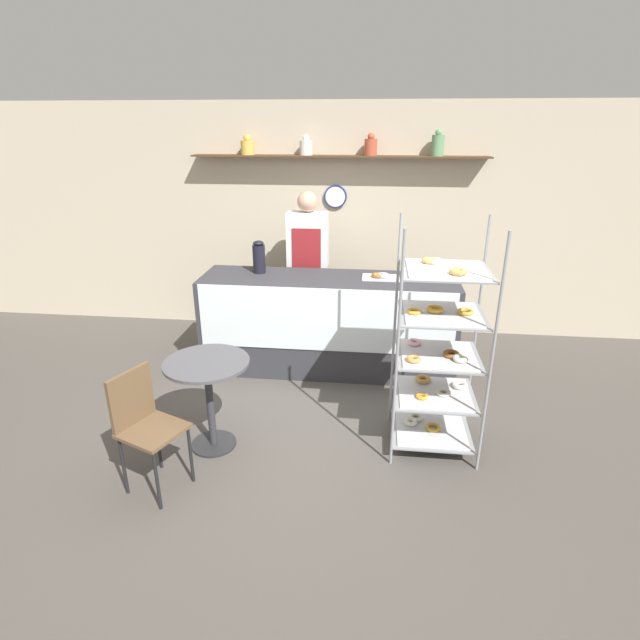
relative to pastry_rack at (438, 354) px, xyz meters
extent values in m
plane|color=#4C4742|center=(-0.96, 0.07, -0.81)|extent=(14.00, 14.00, 0.00)
cube|color=beige|center=(-0.96, 2.46, 0.54)|extent=(10.00, 0.06, 2.70)
cube|color=#4C331E|center=(-0.96, 2.31, 1.30)|extent=(3.34, 0.24, 0.02)
cylinder|color=gold|center=(-2.00, 2.31, 1.39)|extent=(0.15, 0.15, 0.15)
sphere|color=gold|center=(-2.00, 2.31, 1.49)|extent=(0.08, 0.08, 0.08)
cylinder|color=silver|center=(-1.33, 2.31, 1.39)|extent=(0.14, 0.14, 0.16)
sphere|color=silver|center=(-1.33, 2.31, 1.49)|extent=(0.08, 0.08, 0.08)
cylinder|color=#B24C33|center=(-0.60, 2.31, 1.40)|extent=(0.14, 0.14, 0.18)
sphere|color=#B24C33|center=(-0.60, 2.31, 1.51)|extent=(0.08, 0.08, 0.08)
cylinder|color=#669966|center=(0.12, 2.31, 1.42)|extent=(0.14, 0.14, 0.22)
sphere|color=#669966|center=(0.12, 2.31, 1.55)|extent=(0.07, 0.07, 0.07)
cylinder|color=navy|center=(-1.00, 2.42, 0.84)|extent=(0.27, 0.03, 0.27)
cylinder|color=white|center=(-1.00, 2.40, 0.84)|extent=(0.23, 0.00, 0.23)
cube|color=#333338|center=(-0.96, 1.27, -0.31)|extent=(2.60, 0.70, 1.00)
cube|color=silver|center=(-0.96, 0.92, -0.13)|extent=(2.49, 0.01, 0.64)
cylinder|color=gray|center=(-0.32, -0.30, 0.11)|extent=(0.02, 0.02, 1.83)
cylinder|color=gray|center=(0.33, -0.30, 0.11)|extent=(0.02, 0.02, 1.83)
cylinder|color=gray|center=(-0.32, 0.30, 0.11)|extent=(0.02, 0.02, 1.83)
cylinder|color=gray|center=(0.33, 0.30, 0.11)|extent=(0.02, 0.02, 1.83)
cube|color=gray|center=(0.00, 0.00, -0.69)|extent=(0.63, 0.58, 0.01)
cube|color=silver|center=(0.00, 0.00, -0.68)|extent=(0.55, 0.51, 0.01)
torus|color=gold|center=(0.02, 0.00, -0.66)|extent=(0.12, 0.12, 0.03)
torus|color=silver|center=(-0.11, 0.13, -0.65)|extent=(0.13, 0.13, 0.04)
torus|color=silver|center=(-0.16, 0.05, -0.65)|extent=(0.11, 0.11, 0.04)
cube|color=gray|center=(0.00, 0.00, -0.35)|extent=(0.63, 0.58, 0.01)
cube|color=silver|center=(0.00, 0.00, -0.34)|extent=(0.55, 0.51, 0.01)
torus|color=silver|center=(0.21, 0.10, -0.31)|extent=(0.13, 0.13, 0.04)
torus|color=tan|center=(-0.07, 0.17, -0.31)|extent=(0.13, 0.13, 0.04)
torus|color=gold|center=(-0.10, -0.10, -0.32)|extent=(0.10, 0.10, 0.03)
torus|color=silver|center=(0.07, -0.03, -0.32)|extent=(0.12, 0.12, 0.03)
cube|color=gray|center=(0.00, 0.00, -0.01)|extent=(0.63, 0.58, 0.01)
cube|color=silver|center=(0.00, 0.00, 0.00)|extent=(0.55, 0.51, 0.01)
torus|color=silver|center=(0.15, -0.11, 0.02)|extent=(0.12, 0.12, 0.04)
torus|color=brown|center=(0.10, -0.04, 0.02)|extent=(0.13, 0.13, 0.04)
torus|color=tan|center=(-0.19, -0.16, 0.02)|extent=(0.11, 0.11, 0.03)
torus|color=#EAB2C1|center=(-0.17, 0.15, 0.02)|extent=(0.11, 0.11, 0.03)
cube|color=gray|center=(0.00, 0.00, 0.32)|extent=(0.63, 0.58, 0.01)
cube|color=silver|center=(0.00, 0.00, 0.34)|extent=(0.55, 0.51, 0.01)
torus|color=gold|center=(-0.05, 0.01, 0.36)|extent=(0.13, 0.13, 0.03)
torus|color=gold|center=(0.17, -0.01, 0.36)|extent=(0.12, 0.12, 0.03)
torus|color=gold|center=(-0.20, -0.04, 0.36)|extent=(0.11, 0.11, 0.03)
cube|color=gray|center=(0.00, 0.00, 0.66)|extent=(0.63, 0.58, 0.01)
cube|color=silver|center=(0.00, 0.00, 0.67)|extent=(0.55, 0.51, 0.01)
torus|color=tan|center=(-0.11, 0.13, 0.70)|extent=(0.11, 0.11, 0.04)
torus|color=silver|center=(-0.06, 0.13, 0.70)|extent=(0.12, 0.12, 0.03)
torus|color=tan|center=(0.06, -0.16, 0.70)|extent=(0.12, 0.12, 0.04)
cube|color=#282833|center=(-1.26, 1.90, -0.33)|extent=(0.27, 0.19, 0.96)
cube|color=silver|center=(-1.26, 1.90, 0.44)|extent=(0.45, 0.22, 0.59)
cube|color=maroon|center=(-1.26, 1.78, 0.34)|extent=(0.32, 0.01, 0.50)
sphere|color=tan|center=(-1.26, 1.90, 0.86)|extent=(0.22, 0.22, 0.22)
cylinder|color=#262628|center=(-1.76, -0.23, -0.80)|extent=(0.36, 0.36, 0.02)
cylinder|color=#333338|center=(-1.76, -0.23, -0.43)|extent=(0.06, 0.06, 0.71)
cylinder|color=#4C4C51|center=(-1.76, -0.23, -0.06)|extent=(0.66, 0.66, 0.02)
cylinder|color=black|center=(-1.89, -0.97, -0.58)|extent=(0.02, 0.02, 0.47)
cylinder|color=black|center=(-1.77, -0.68, -0.58)|extent=(0.02, 0.02, 0.47)
cylinder|color=black|center=(-2.19, -0.85, -0.58)|extent=(0.02, 0.02, 0.47)
cylinder|color=black|center=(-2.07, -0.55, -0.58)|extent=(0.02, 0.02, 0.47)
cube|color=brown|center=(-1.98, -0.76, -0.33)|extent=(0.50, 0.50, 0.03)
cube|color=brown|center=(-2.14, -0.70, -0.12)|extent=(0.17, 0.34, 0.40)
cylinder|color=black|center=(-1.70, 1.39, 0.34)|extent=(0.13, 0.13, 0.29)
ellipsoid|color=black|center=(-1.70, 1.39, 0.50)|extent=(0.11, 0.11, 0.05)
cube|color=silver|center=(-0.44, 1.32, 0.20)|extent=(0.37, 0.24, 0.01)
torus|color=#EAB2C1|center=(-0.42, 1.32, 0.23)|extent=(0.12, 0.12, 0.04)
torus|color=brown|center=(-0.47, 1.31, 0.22)|extent=(0.12, 0.12, 0.04)
torus|color=silver|center=(-0.46, 1.33, 0.22)|extent=(0.12, 0.12, 0.03)
camera|label=1|loc=(-0.51, -3.53, 1.65)|focal=28.00mm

